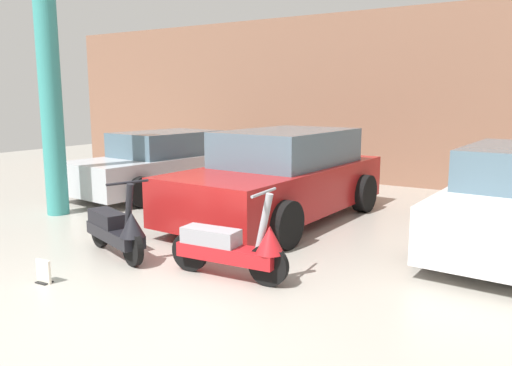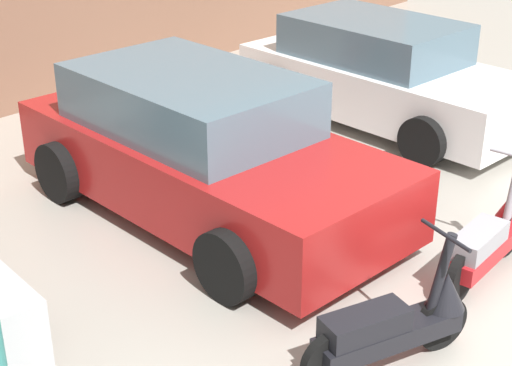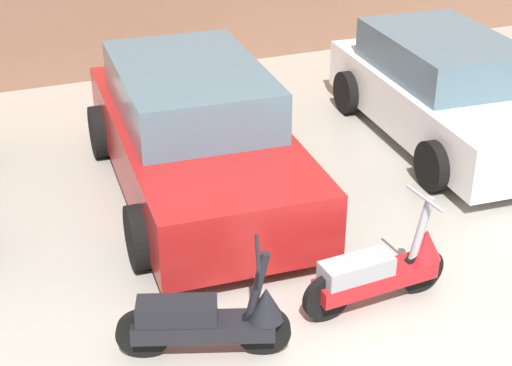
{
  "view_description": "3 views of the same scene",
  "coord_description": "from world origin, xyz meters",
  "views": [
    {
      "loc": [
        3.37,
        -3.37,
        2.0
      ],
      "look_at": [
        0.01,
        2.18,
        0.88
      ],
      "focal_mm": 35.0,
      "sensor_mm": 36.0,
      "label": 1
    },
    {
      "loc": [
        -5.52,
        -1.56,
        3.75
      ],
      "look_at": [
        -0.96,
        2.62,
        0.86
      ],
      "focal_mm": 55.0,
      "sensor_mm": 36.0,
      "label": 2
    },
    {
      "loc": [
        -2.87,
        -4.05,
        4.4
      ],
      "look_at": [
        -0.29,
        2.4,
        0.72
      ],
      "focal_mm": 55.0,
      "sensor_mm": 36.0,
      "label": 3
    }
  ],
  "objects": [
    {
      "name": "car_rear_center",
      "position": [
        -0.48,
        3.8,
        0.7
      ],
      "size": [
        2.29,
        4.41,
        1.46
      ],
      "rotation": [
        0.0,
        0.0,
        -1.63
      ],
      "color": "maroon",
      "rests_on": "ground_plane"
    },
    {
      "name": "scooter_front_right",
      "position": [
        0.4,
        1.03,
        0.37
      ],
      "size": [
        1.48,
        0.53,
        1.03
      ],
      "rotation": [
        0.0,
        0.0,
        0.06
      ],
      "color": "black",
      "rests_on": "ground_plane"
    },
    {
      "name": "scooter_front_left",
      "position": [
        -1.28,
        0.92,
        0.36
      ],
      "size": [
        1.41,
        0.74,
        1.02
      ],
      "rotation": [
        0.0,
        0.0,
        -0.34
      ],
      "color": "black",
      "rests_on": "ground_plane"
    },
    {
      "name": "car_rear_right",
      "position": [
        3.04,
        4.0,
        0.65
      ],
      "size": [
        2.13,
        4.09,
        1.35
      ],
      "rotation": [
        0.0,
        0.0,
        -1.64
      ],
      "color": "white",
      "rests_on": "ground_plane"
    }
  ]
}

